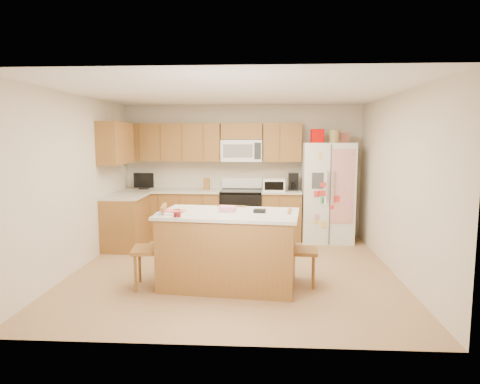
# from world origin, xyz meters

# --- Properties ---
(ground) EXTENTS (4.50, 4.50, 0.00)m
(ground) POSITION_xyz_m (0.00, 0.00, 0.00)
(ground) COLOR #A47B52
(ground) RESTS_ON ground
(room_shell) EXTENTS (4.60, 4.60, 2.52)m
(room_shell) POSITION_xyz_m (0.00, 0.00, 1.44)
(room_shell) COLOR beige
(room_shell) RESTS_ON ground
(cabinetry) EXTENTS (3.36, 1.56, 2.15)m
(cabinetry) POSITION_xyz_m (-0.98, 1.79, 0.91)
(cabinetry) COLOR olive
(cabinetry) RESTS_ON ground
(stove) EXTENTS (0.76, 0.65, 1.13)m
(stove) POSITION_xyz_m (0.00, 1.94, 0.47)
(stove) COLOR black
(stove) RESTS_ON ground
(refrigerator) EXTENTS (0.90, 0.79, 2.04)m
(refrigerator) POSITION_xyz_m (1.57, 1.87, 0.92)
(refrigerator) COLOR white
(refrigerator) RESTS_ON ground
(island) EXTENTS (1.84, 1.19, 1.04)m
(island) POSITION_xyz_m (-0.02, -0.62, 0.48)
(island) COLOR olive
(island) RESTS_ON ground
(windsor_chair_left) EXTENTS (0.49, 0.51, 1.05)m
(windsor_chair_left) POSITION_xyz_m (-0.98, -0.74, 0.50)
(windsor_chair_left) COLOR olive
(windsor_chair_left) RESTS_ON ground
(windsor_chair_back) EXTENTS (0.47, 0.45, 0.97)m
(windsor_chair_back) POSITION_xyz_m (-0.00, -0.03, 0.46)
(windsor_chair_back) COLOR olive
(windsor_chair_back) RESTS_ON ground
(windsor_chair_right) EXTENTS (0.43, 0.45, 0.96)m
(windsor_chair_right) POSITION_xyz_m (0.90, -0.53, 0.46)
(windsor_chair_right) COLOR olive
(windsor_chair_right) RESTS_ON ground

